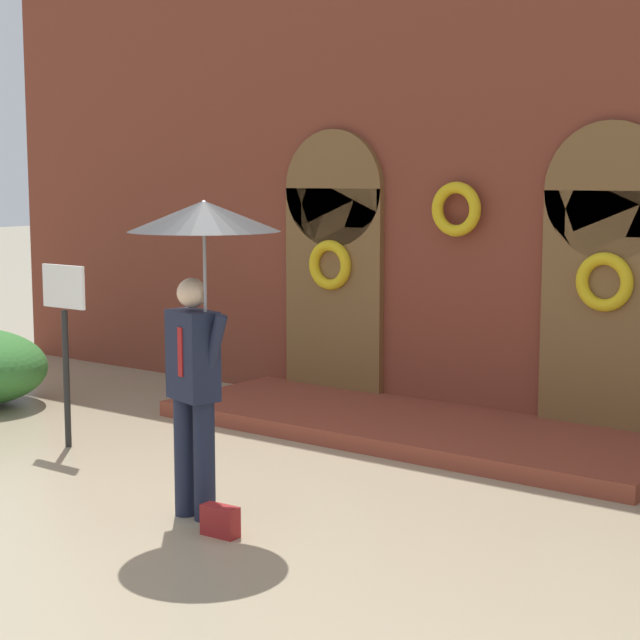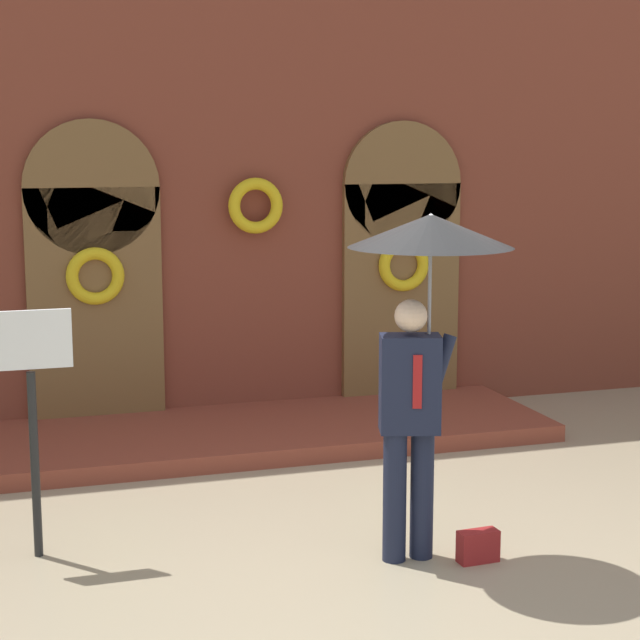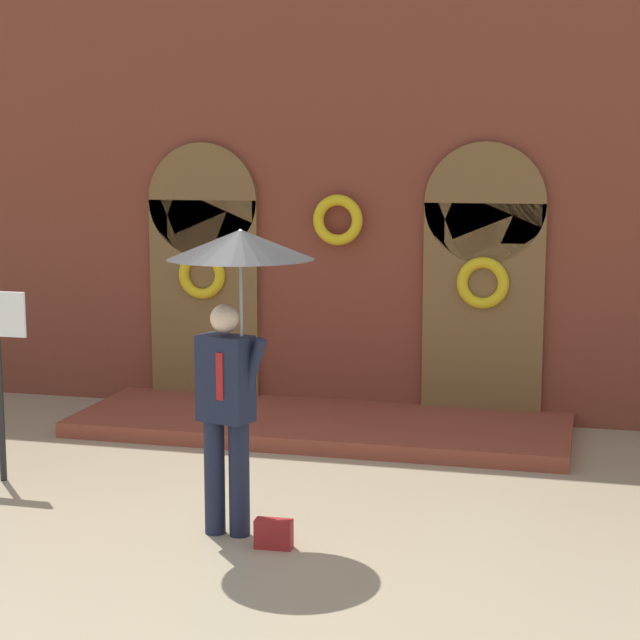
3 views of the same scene
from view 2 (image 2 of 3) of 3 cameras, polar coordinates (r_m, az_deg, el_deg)
ground_plane at (r=7.61m, az=3.87°, el=-12.35°), size 80.00×80.00×0.00m
building_facade at (r=11.04m, az=-3.87°, el=8.66°), size 14.00×2.30×5.60m
person_with_umbrella at (r=7.10m, az=5.63°, el=2.03°), size 1.10×1.10×2.36m
handbag at (r=7.50m, az=8.43°, el=-11.85°), size 0.29×0.13×0.22m
sign_post at (r=7.47m, az=-15.13°, el=-3.72°), size 0.56×0.06×1.72m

